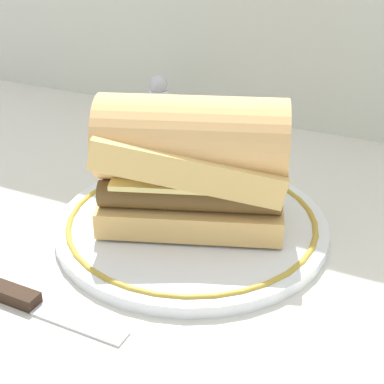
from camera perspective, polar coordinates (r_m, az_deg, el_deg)
The scene contains 5 objects.
ground_plane at distance 0.57m, azimuth -0.76°, elevation -5.81°, with size 1.50×1.50×0.00m, color beige.
plate at distance 0.59m, azimuth 0.00°, elevation -3.16°, with size 0.28×0.28×0.01m.
sausage_sandwich at distance 0.56m, azimuth 0.00°, elevation 3.05°, with size 0.20×0.15×0.13m.
salt_shaker at distance 0.84m, azimuth -3.27°, elevation 8.72°, with size 0.03×0.03×0.08m.
butter_knife at distance 0.51m, azimuth -14.80°, elevation -10.73°, with size 0.14×0.02×0.01m.
Camera 1 is at (0.21, -0.42, 0.32)m, focal length 54.28 mm.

